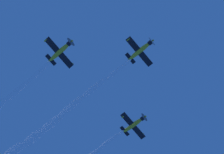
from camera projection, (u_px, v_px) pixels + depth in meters
name	position (u px, v px, depth m)	size (l,w,h in m)	color
airplane_lead	(141.00, 50.00, 62.73)	(7.07, 7.90, 2.49)	gold
airplane_left_wingman	(134.00, 124.00, 68.17)	(7.07, 7.83, 2.52)	gold
airplane_right_wingman	(61.00, 51.00, 60.61)	(7.07, 7.85, 2.49)	gold
smoke_trail_lead	(30.00, 140.00, 72.47)	(50.84, 3.87, 3.02)	white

